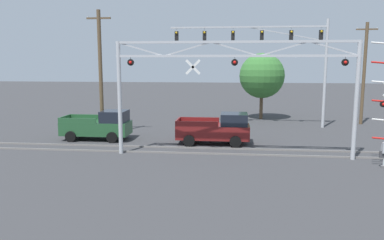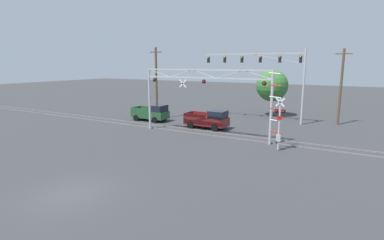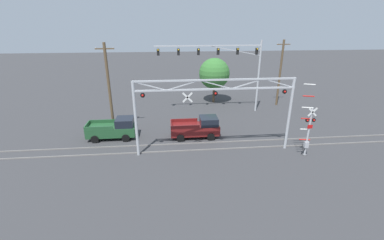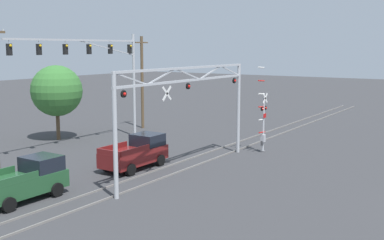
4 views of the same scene
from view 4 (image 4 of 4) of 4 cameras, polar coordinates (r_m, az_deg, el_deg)
name	(u,v)px [view 4 (image 4 of 4)]	position (r m, az deg, el deg)	size (l,w,h in m)	color
rail_track_near	(185,170)	(30.98, -0.89, -5.91)	(80.00, 0.08, 0.10)	gray
rail_track_far	(166,167)	(31.79, -3.04, -5.55)	(80.00, 0.08, 0.10)	gray
crossing_gantry	(188,99)	(29.99, -0.48, 2.49)	(13.68, 0.28, 6.63)	#B7BABF
crossing_signal_mast	(263,122)	(36.29, 8.42, -0.24)	(1.53, 0.35, 6.46)	#B7BABF
traffic_signal_span	(105,64)	(39.69, -10.31, 6.52)	(13.05, 0.39, 8.96)	#B7BABF
pickup_truck_lead	(137,153)	(31.70, -6.57, -3.86)	(4.86, 2.24, 2.09)	maroon
pickup_truck_following	(25,181)	(26.48, -19.20, -6.79)	(4.74, 2.24, 2.09)	#23512D
utility_pole_right	(142,81)	(46.78, -5.93, 4.60)	(1.80, 0.28, 8.87)	brown
background_tree_beyond_span	(57,91)	(42.18, -15.75, 3.34)	(4.32, 4.32, 6.35)	brown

